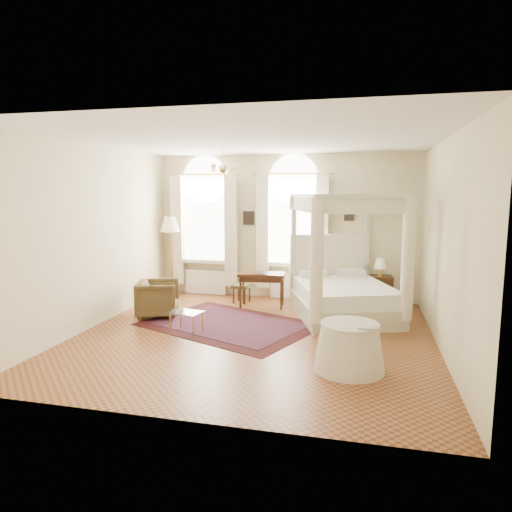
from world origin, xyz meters
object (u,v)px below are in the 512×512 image
Objects in this scene: floor_lamp at (170,228)px; nightstand at (381,291)px; stool at (242,288)px; coffee_table at (186,314)px; writing_desk at (262,278)px; armchair at (158,298)px; canopy_bed at (344,290)px; side_table at (349,347)px.

nightstand is at bearing 0.00° from floor_lamp.
stool is 0.22× the size of floor_lamp.
coffee_table is at bearing -61.50° from floor_lamp.
stool is (-3.00, -0.45, 0.02)m from nightstand.
writing_desk is 2.27m from coffee_table.
armchair is at bearing -132.34° from stool.
coffee_table is (-3.38, -2.75, 0.01)m from nightstand.
floor_lamp is (-1.49, 2.75, 1.26)m from coffee_table.
coffee_table is at bearing -148.22° from canopy_bed.
side_table is (-0.53, -3.83, 0.00)m from nightstand.
canopy_bed reaches higher than floor_lamp.
side_table is (4.34, -3.83, -1.26)m from floor_lamp.
armchair is (-1.33, -1.46, 0.02)m from stool.
stool is at bearing 126.14° from side_table.
nightstand is at bearing 39.10° from coffee_table.
floor_lamp is (-1.87, 0.45, 1.25)m from stool.
coffee_table is at bearing 159.25° from side_table.
armchair reaches higher than coffee_table.
floor_lamp is at bearing 164.99° from canopy_bed.
armchair is (-4.33, -1.90, 0.03)m from nightstand.
stool is at bearing -13.41° from floor_lamp.
side_table is at bearing -134.95° from armchair.
coffee_table is (-0.38, -2.30, -0.01)m from stool.
writing_desk reaches higher than armchair.
side_table reaches higher than nightstand.
stool is at bearing -171.56° from nightstand.
writing_desk reaches higher than stool.
nightstand is 2.60m from writing_desk.
stool reaches higher than coffee_table.
writing_desk is (-2.49, -0.68, 0.30)m from nightstand.
canopy_bed is at bearing -15.01° from floor_lamp.
stool is at bearing 155.25° from writing_desk.
floor_lamp is at bearing 164.01° from writing_desk.
armchair reaches higher than side_table.
canopy_bed is 2.61× the size of writing_desk.
canopy_bed is at bearing -16.31° from stool.
nightstand is 1.58× the size of stool.
coffee_table is at bearing -113.40° from writing_desk.
nightstand is 1.07× the size of coffee_table.
writing_desk is 1.68× the size of coffee_table.
stool is 0.68× the size of coffee_table.
floor_lamp is at bearing 166.59° from stool.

